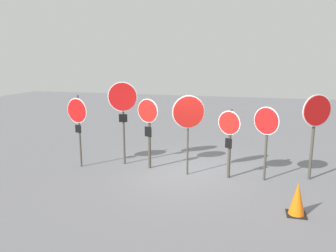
{
  "coord_description": "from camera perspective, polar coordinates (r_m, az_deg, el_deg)",
  "views": [
    {
      "loc": [
        1.79,
        -9.29,
        3.43
      ],
      "look_at": [
        -0.6,
        0.0,
        1.41
      ],
      "focal_mm": 35.0,
      "sensor_mm": 36.0,
      "label": 1
    }
  ],
  "objects": [
    {
      "name": "ground_plane",
      "position": [
        10.06,
        3.37,
        -8.04
      ],
      "size": [
        40.0,
        40.0,
        0.0
      ],
      "primitive_type": "plane",
      "color": "slate"
    },
    {
      "name": "stop_sign_0",
      "position": [
        10.49,
        -15.47,
        1.69
      ],
      "size": [
        0.76,
        0.23,
        2.29
      ],
      "rotation": [
        0.0,
        0.0,
        -0.25
      ],
      "color": "#474238",
      "rests_on": "ground"
    },
    {
      "name": "stop_sign_1",
      "position": [
        10.41,
        -7.89,
        3.84
      ],
      "size": [
        0.92,
        0.23,
        2.69
      ],
      "rotation": [
        0.0,
        0.0,
        0.22
      ],
      "color": "#474238",
      "rests_on": "ground"
    },
    {
      "name": "stop_sign_2",
      "position": [
        10.01,
        -3.44,
        0.77
      ],
      "size": [
        0.71,
        0.24,
        2.21
      ],
      "rotation": [
        0.0,
        0.0,
        -0.29
      ],
      "color": "#474238",
      "rests_on": "ground"
    },
    {
      "name": "stop_sign_3",
      "position": [
        9.38,
        3.58,
        1.78
      ],
      "size": [
        0.88,
        0.43,
        2.38
      ],
      "rotation": [
        0.0,
        0.0,
        0.43
      ],
      "color": "#474238",
      "rests_on": "ground"
    },
    {
      "name": "stop_sign_4",
      "position": [
        9.37,
        10.63,
        -1.09
      ],
      "size": [
        0.64,
        0.31,
        2.01
      ],
      "rotation": [
        0.0,
        0.0,
        -0.42
      ],
      "color": "#474238",
      "rests_on": "ground"
    },
    {
      "name": "stop_sign_5",
      "position": [
        9.37,
        16.75,
        -0.19
      ],
      "size": [
        0.67,
        0.45,
        2.12
      ],
      "rotation": [
        0.0,
        0.0,
        -0.58
      ],
      "color": "#474238",
      "rests_on": "ground"
    },
    {
      "name": "stop_sign_6",
      "position": [
        9.85,
        24.34,
        1.12
      ],
      "size": [
        0.8,
        0.45,
        2.45
      ],
      "rotation": [
        0.0,
        0.0,
        0.5
      ],
      "color": "#474238",
      "rests_on": "ground"
    },
    {
      "name": "traffic_cone_0",
      "position": [
        7.9,
        21.61,
        -11.72
      ],
      "size": [
        0.42,
        0.42,
        0.76
      ],
      "color": "black",
      "rests_on": "ground"
    }
  ]
}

